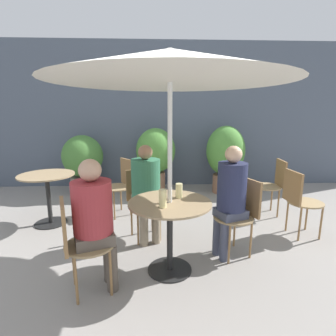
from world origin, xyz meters
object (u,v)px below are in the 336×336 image
object	(u,v)px
umbrella	(170,66)
bistro_chair_4	(299,197)
potted_plant_0	(83,161)
cafe_table_near	(170,219)
seated_person_0	(231,192)
bistro_chair_5	(273,182)
beer_glass_0	(179,191)
cafe_table_far	(48,187)
potted_plant_1	(156,154)
bistro_chair_0	(241,209)
bistro_chair_1	(143,196)
bistro_chair_2	(78,238)
seated_person_1	(146,185)
bistro_chair_3	(122,181)
beer_glass_1	(163,198)
seated_person_2	(95,215)
potted_plant_2	(225,155)

from	to	relation	value
umbrella	bistro_chair_4	bearing A→B (deg)	22.54
potted_plant_0	umbrella	bearing A→B (deg)	-59.64
cafe_table_near	seated_person_0	distance (m)	0.74
bistro_chair_5	beer_glass_0	bearing A→B (deg)	-45.74
cafe_table_far	seated_person_0	size ratio (longest dim) A/B	0.61
potted_plant_1	bistro_chair_0	bearing A→B (deg)	-68.27
beer_glass_0	bistro_chair_4	bearing A→B (deg)	19.90
bistro_chair_1	bistro_chair_4	xyz separation A→B (m)	(1.99, -0.11, 0.00)
bistro_chair_2	umbrella	xyz separation A→B (m)	(0.80, 0.31, 1.45)
seated_person_1	bistro_chair_0	bearing A→B (deg)	-39.52
cafe_table_far	seated_person_0	world-z (taller)	seated_person_0
potted_plant_0	umbrella	xyz separation A→B (m)	(1.55, -2.65, 1.32)
seated_person_1	umbrella	bearing A→B (deg)	-90.00
beer_glass_0	cafe_table_far	bearing A→B (deg)	148.22
bistro_chair_5	seated_person_0	size ratio (longest dim) A/B	0.70
potted_plant_0	bistro_chair_3	bearing A→B (deg)	-50.36
bistro_chair_2	bistro_chair_5	xyz separation A→B (m)	(2.49, 1.75, 0.00)
seated_person_1	beer_glass_0	size ratio (longest dim) A/B	8.21
beer_glass_1	cafe_table_near	bearing A→B (deg)	63.26
seated_person_0	seated_person_2	world-z (taller)	seated_person_0
bistro_chair_2	beer_glass_1	size ratio (longest dim) A/B	5.12
beer_glass_0	beer_glass_1	xyz separation A→B (m)	(-0.17, -0.27, 0.01)
cafe_table_near	beer_glass_0	world-z (taller)	beer_glass_0
seated_person_0	seated_person_1	distance (m)	1.01
bistro_chair_1	umbrella	bearing A→B (deg)	-90.00
potted_plant_0	potted_plant_1	bearing A→B (deg)	1.18
cafe_table_near	beer_glass_0	size ratio (longest dim) A/B	5.54
cafe_table_far	bistro_chair_2	bearing A→B (deg)	-60.55
seated_person_0	potted_plant_1	world-z (taller)	potted_plant_1
cafe_table_near	seated_person_1	world-z (taller)	seated_person_1
bistro_chair_4	beer_glass_0	size ratio (longest dim) A/B	5.90
bistro_chair_3	umbrella	xyz separation A→B (m)	(0.66, -1.57, 1.45)
beer_glass_0	umbrella	world-z (taller)	umbrella
beer_glass_1	bistro_chair_3	bearing A→B (deg)	108.96
bistro_chair_3	bistro_chair_4	xyz separation A→B (m)	(2.35, -0.88, 0.00)
bistro_chair_0	potted_plant_2	distance (m)	2.36
cafe_table_near	bistro_chair_4	size ratio (longest dim) A/B	0.94
bistro_chair_2	seated_person_0	distance (m)	1.59
beer_glass_0	potted_plant_0	distance (m)	3.02
bistro_chair_3	bistro_chair_5	bearing A→B (deg)	48.62
potted_plant_2	potted_plant_0	bearing A→B (deg)	179.46
seated_person_2	potted_plant_2	distance (m)	3.44
bistro_chair_4	potted_plant_1	distance (m)	2.70
bistro_chair_0	bistro_chair_5	size ratio (longest dim) A/B	1.00
potted_plant_0	potted_plant_1	xyz separation A→B (m)	(1.41, 0.03, 0.13)
bistro_chair_2	beer_glass_0	size ratio (longest dim) A/B	5.90
bistro_chair_0	beer_glass_0	bearing A→B (deg)	-96.45
potted_plant_1	umbrella	bearing A→B (deg)	-87.00
cafe_table_far	seated_person_2	distance (m)	1.79
beer_glass_1	potted_plant_1	bearing A→B (deg)	91.38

